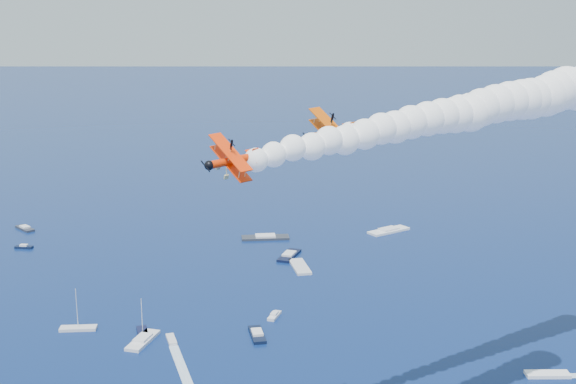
{
  "coord_description": "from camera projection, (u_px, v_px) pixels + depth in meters",
  "views": [
    {
      "loc": [
        0.77,
        -62.48,
        70.4
      ],
      "look_at": [
        -0.09,
        29.01,
        48.25
      ],
      "focal_mm": 46.26,
      "sensor_mm": 36.0,
      "label": 1
    }
  ],
  "objects": [
    {
      "name": "smoke_trail_lead",
      "position": [
        501.0,
        101.0,
        119.36
      ],
      "size": [
        69.33,
        62.89,
        11.99
      ],
      "primitive_type": null,
      "rotation": [
        0.0,
        0.0,
        3.69
      ],
      "color": "white"
    },
    {
      "name": "biplane_trail",
      "position": [
        233.0,
        161.0,
        81.98
      ],
      "size": [
        10.33,
        10.99,
        7.68
      ],
      "primitive_type": null,
      "rotation": [
        -0.43,
        0.07,
        3.73
      ],
      "color": "#FF3205"
    },
    {
      "name": "spectator_boats",
      "position": [
        260.0,
        301.0,
        185.34
      ],
      "size": [
        198.52,
        167.86,
        0.7
      ],
      "color": "silver",
      "rests_on": "ground"
    },
    {
      "name": "smoke_trail_trail",
      "position": [
        448.0,
        116.0,
        98.92
      ],
      "size": [
        69.41,
        64.88,
        11.99
      ],
      "primitive_type": null,
      "rotation": [
        0.0,
        0.0,
        3.73
      ],
      "color": "white"
    },
    {
      "name": "biplane_lead",
      "position": [
        332.0,
        133.0,
        103.46
      ],
      "size": [
        12.17,
        13.06,
        9.28
      ],
      "primitive_type": null,
      "rotation": [
        -0.45,
        0.07,
        3.69
      ],
      "color": "#D54D04"
    }
  ]
}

